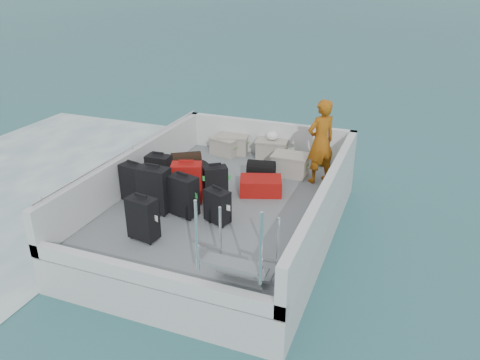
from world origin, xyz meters
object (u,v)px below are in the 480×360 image
at_px(suitcase_0, 155,190).
at_px(suitcase_4, 183,196).
at_px(suitcase_3, 143,219).
at_px(passenger, 321,142).
at_px(suitcase_1, 134,183).
at_px(suitcase_8, 261,186).
at_px(suitcase_7, 215,182).
at_px(crate_1, 233,144).
at_px(crate_2, 272,150).
at_px(crate_0, 225,147).
at_px(suitcase_6, 217,207).
at_px(crate_3, 290,165).
at_px(suitcase_2, 159,172).
at_px(suitcase_5, 187,183).

xyz_separation_m(suitcase_0, suitcase_4, (0.48, 0.06, -0.05)).
xyz_separation_m(suitcase_3, passenger, (1.91, 2.92, 0.45)).
relative_size(suitcase_0, suitcase_1, 1.15).
bearing_deg(suitcase_3, suitcase_8, 71.01).
xyz_separation_m(suitcase_7, crate_1, (-0.53, 2.12, -0.10)).
height_order(suitcase_1, crate_2, suitcase_1).
bearing_deg(crate_1, crate_0, -131.01).
relative_size(suitcase_6, crate_0, 0.97).
height_order(suitcase_4, suitcase_8, suitcase_4).
xyz_separation_m(suitcase_4, crate_3, (1.14, 2.16, -0.14)).
bearing_deg(suitcase_2, passenger, 24.37).
xyz_separation_m(suitcase_0, crate_1, (0.16, 2.93, -0.20)).
bearing_deg(suitcase_0, crate_1, 87.71).
relative_size(suitcase_8, crate_0, 1.29).
distance_m(suitcase_2, suitcase_4, 1.16).
bearing_deg(suitcase_1, suitcase_0, -11.00).
bearing_deg(suitcase_4, suitcase_3, -88.72).
bearing_deg(crate_2, suitcase_6, -89.00).
relative_size(suitcase_2, suitcase_4, 0.93).
bearing_deg(passenger, suitcase_8, -0.68).
bearing_deg(crate_2, passenger, -34.88).
distance_m(suitcase_6, suitcase_8, 1.26).
height_order(suitcase_7, crate_0, suitcase_7).
bearing_deg(suitcase_6, suitcase_7, 137.56).
bearing_deg(passenger, suitcase_4, 3.23).
bearing_deg(suitcase_8, suitcase_2, 84.75).
bearing_deg(suitcase_8, suitcase_3, 132.87).
bearing_deg(crate_2, suitcase_8, -78.73).
bearing_deg(suitcase_5, suitcase_1, 178.74).
height_order(suitcase_3, suitcase_7, suitcase_3).
relative_size(suitcase_4, suitcase_6, 1.23).
relative_size(suitcase_2, crate_0, 1.11).
distance_m(suitcase_7, crate_3, 1.69).
relative_size(crate_3, passenger, 0.41).
relative_size(suitcase_5, passenger, 0.44).
bearing_deg(suitcase_1, crate_1, 86.78).
bearing_deg(crate_2, suitcase_0, -109.24).
height_order(suitcase_4, suitcase_5, suitcase_5).
relative_size(suitcase_6, crate_2, 0.90).
distance_m(suitcase_8, passenger, 1.36).
relative_size(suitcase_0, suitcase_6, 1.40).
bearing_deg(passenger, suitcase_6, 14.81).
relative_size(suitcase_3, crate_3, 1.03).
distance_m(suitcase_7, crate_2, 2.14).
bearing_deg(suitcase_8, passenger, -62.72).
bearing_deg(suitcase_1, crate_2, 71.28).
relative_size(suitcase_3, passenger, 0.42).
relative_size(suitcase_3, suitcase_8, 0.91).
distance_m(suitcase_1, suitcase_6, 1.59).
bearing_deg(passenger, suitcase_2, -20.31).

